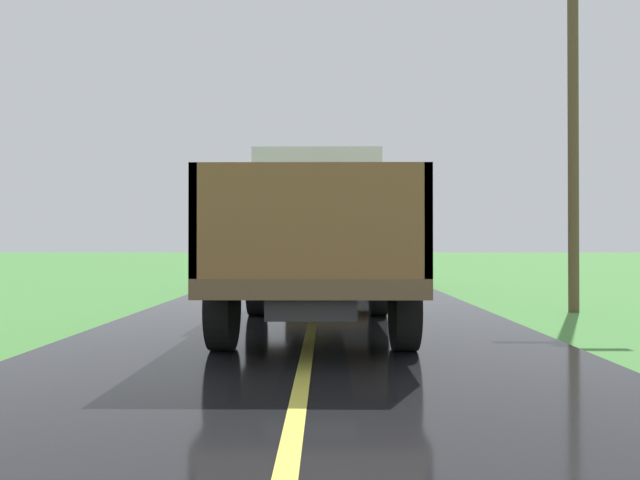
% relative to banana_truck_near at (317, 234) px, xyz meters
% --- Properties ---
extents(banana_truck_near, '(2.38, 5.82, 2.80)m').
position_rel_banana_truck_near_xyz_m(banana_truck_near, '(0.00, 0.00, 0.00)').
color(banana_truck_near, '#2D2D30').
rests_on(banana_truck_near, road_surface).
extents(banana_truck_far, '(2.38, 5.82, 2.80)m').
position_rel_banana_truck_near_xyz_m(banana_truck_far, '(0.24, 9.42, 0.00)').
color(banana_truck_far, '#2D2D30').
rests_on(banana_truck_far, road_surface).
extents(utility_pole_roadside, '(1.69, 0.20, 7.42)m').
position_rel_banana_truck_near_xyz_m(utility_pole_roadside, '(4.92, 2.10, 2.49)').
color(utility_pole_roadside, brown).
rests_on(utility_pole_roadside, ground).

